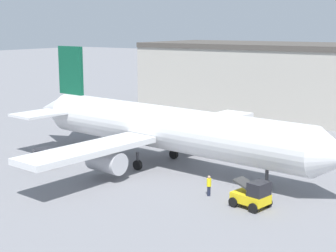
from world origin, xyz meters
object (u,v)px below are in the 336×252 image
ground_crew_worker (209,185)px  baggage_tug (41,158)px  belt_loader_truck (253,195)px  airplane (161,128)px

ground_crew_worker → baggage_tug: 16.73m
baggage_tug → belt_loader_truck: (20.53, 1.08, 0.07)m
airplane → belt_loader_truck: airplane is taller
airplane → baggage_tug: bearing=-134.9°
airplane → ground_crew_worker: size_ratio=22.61×
ground_crew_worker → belt_loader_truck: bearing=-156.7°
airplane → belt_loader_truck: 13.54m
baggage_tug → belt_loader_truck: belt_loader_truck is taller
ground_crew_worker → belt_loader_truck: (3.88, -0.54, 0.10)m
airplane → baggage_tug: airplane is taller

